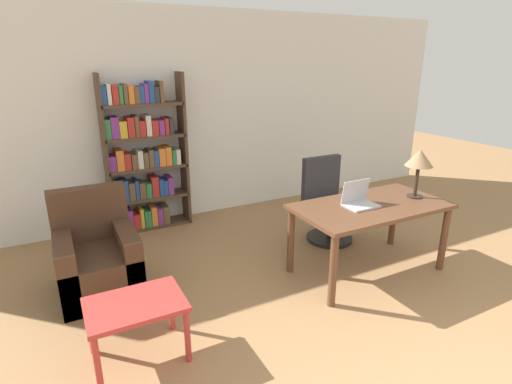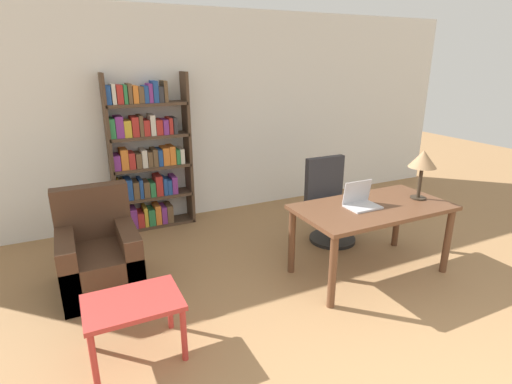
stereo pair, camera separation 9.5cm
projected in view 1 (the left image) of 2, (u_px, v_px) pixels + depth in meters
wall_back at (205, 116)px, 5.34m from camera, size 8.00×0.06×2.70m
desk at (370, 214)px, 3.94m from camera, size 1.53×0.80×0.72m
laptop at (359, 200)px, 3.87m from camera, size 0.32×0.23×0.24m
table_lamp at (419, 159)px, 4.00m from camera, size 0.28×0.28×0.50m
office_chair at (327, 204)px, 4.76m from camera, size 0.55×0.55×0.98m
side_table_blue at (136, 311)px, 2.81m from camera, size 0.67×0.48×0.46m
armchair at (98, 260)px, 3.72m from camera, size 0.69×0.79×0.93m
bookshelf at (142, 160)px, 4.92m from camera, size 0.99×0.28×1.94m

